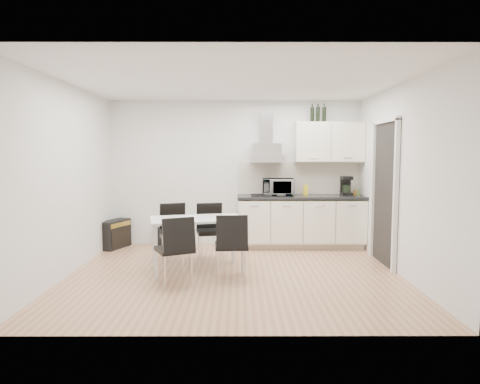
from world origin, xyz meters
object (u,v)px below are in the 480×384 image
Objects in this scene: chair_far_right at (211,233)px; chair_near_right at (231,247)px; chair_far_left at (176,233)px; floor_speaker at (162,236)px; dining_table at (197,224)px; kitchenette at (303,200)px; chair_near_left at (174,250)px; guitar_amp at (115,234)px.

chair_near_right is (0.33, -0.99, 0.00)m from chair_far_right.
chair_near_right is (0.87, -0.97, 0.00)m from chair_far_left.
chair_far_left is 1.00× the size of chair_far_right.
chair_near_right is 2.52m from floor_speaker.
dining_table is 4.51× the size of floor_speaker.
kitchenette is 2.36m from chair_far_left.
dining_table is 1.61× the size of chair_near_left.
dining_table is 1.61× the size of chair_near_right.
chair_far_right is 1.05m from chair_near_right.
dining_table is at bearing -138.15° from kitchenette.
floor_speaker is (-1.30, 2.14, -0.28)m from chair_near_right.
chair_near_left is (-0.22, -0.67, -0.22)m from dining_table.
chair_far_right is at bearing -5.37° from guitar_amp.
guitar_amp is (-1.36, 2.12, -0.19)m from chair_near_left.
kitchenette reaches higher than floor_speaker.
floor_speaker is at bearing 176.26° from kitchenette.
floor_speaker is (-0.43, 1.17, -0.28)m from chair_far_left.
chair_far_left is (-0.38, 0.53, -0.22)m from dining_table.
dining_table is at bearing 62.78° from chair_far_right.
chair_far_right is at bearing 47.20° from chair_near_left.
dining_table is (-1.71, -1.54, -0.17)m from kitchenette.
chair_far_left is at bearing -9.01° from chair_far_right.
kitchenette reaches higher than chair_far_left.
dining_table is 1.61× the size of chair_far_right.
chair_far_left is 1.00× the size of chair_near_left.
dining_table is 2.21× the size of guitar_amp.
kitchenette is 2.86× the size of chair_far_right.
dining_table is at bearing 133.92° from chair_near_right.
chair_far_right is at bearing 104.59° from chair_near_right.
chair_far_left reaches higher than dining_table.
chair_near_right reaches higher than floor_speaker.
guitar_amp is at bearing -38.65° from chair_far_right.
dining_table is at bearing 46.00° from chair_near_left.
kitchenette is at bearing -176.37° from chair_far_left.
chair_far_right is (0.54, 0.02, 0.00)m from chair_far_left.
kitchenette is at bearing 54.40° from chair_near_right.
chair_far_left is (-2.10, -1.01, -0.39)m from kitchenette.
chair_near_left is at bearing -131.37° from kitchenette.
chair_near_right is 1.37× the size of guitar_amp.
dining_table is at bearing 104.00° from chair_far_left.
guitar_amp is 0.82m from floor_speaker.
chair_far_left is 0.54m from chair_far_right.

